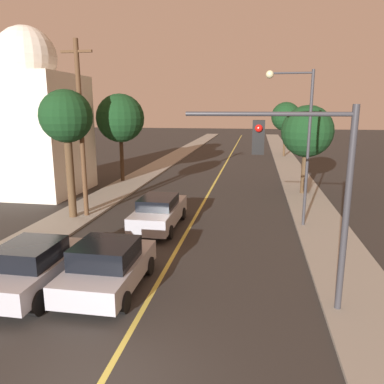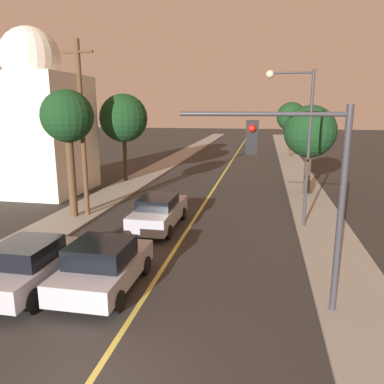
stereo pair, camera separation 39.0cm
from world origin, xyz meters
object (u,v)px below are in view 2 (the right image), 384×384
tree_left_near (124,118)px  tree_right_near (310,132)px  car_outer_lane_front (31,265)px  traffic_signal_mast (302,174)px  utility_pole_left (82,128)px  tree_left_far (67,118)px  car_near_lane_second (159,211)px  streetlamp_right (299,128)px  car_near_lane_front (103,265)px  domed_building_left (36,123)px  tree_right_far (291,117)px

tree_left_near → tree_right_near: (13.38, -2.13, -0.74)m
car_outer_lane_front → traffic_signal_mast: traffic_signal_mast is taller
utility_pole_left → tree_left_far: (-0.56, -0.39, 0.47)m
car_near_lane_second → streetlamp_right: size_ratio=0.67×
tree_left_far → traffic_signal_mast: bearing=-34.3°
car_near_lane_front → domed_building_left: size_ratio=0.38×
car_outer_lane_front → traffic_signal_mast: 8.67m
utility_pole_left → tree_right_near: (11.93, 7.38, -0.53)m
tree_left_near → tree_left_far: 9.94m
car_outer_lane_front → tree_right_far: tree_right_far is taller
car_near_lane_second → domed_building_left: 12.50m
domed_building_left → utility_pole_left: bearing=-40.8°
car_near_lane_second → tree_left_near: 12.72m
tree_left_far → tree_right_far: bearing=65.5°
tree_left_near → car_outer_lane_front: bearing=-78.8°
car_near_lane_second → domed_building_left: bearing=148.6°
car_near_lane_second → domed_building_left: domed_building_left is taller
car_near_lane_front → utility_pole_left: (-4.26, 7.50, 3.88)m
traffic_signal_mast → utility_pole_left: size_ratio=0.64×
streetlamp_right → tree_right_far: (1.38, 26.98, -0.11)m
car_outer_lane_front → tree_right_near: size_ratio=0.74×
streetlamp_right → tree_left_far: (-11.16, -0.57, 0.38)m
tree_right_far → domed_building_left: 28.41m
car_near_lane_front → domed_building_left: domed_building_left is taller
tree_right_near → utility_pole_left: bearing=-148.3°
tree_left_far → domed_building_left: domed_building_left is taller
car_near_lane_second → tree_right_near: 11.92m
car_near_lane_front → traffic_signal_mast: traffic_signal_mast is taller
traffic_signal_mast → car_near_lane_front: bearing=178.4°
traffic_signal_mast → tree_right_near: (1.82, 15.04, 0.20)m
car_near_lane_second → tree_left_near: size_ratio=0.73×
streetlamp_right → car_near_lane_second: bearing=-168.5°
tree_left_near → domed_building_left: size_ratio=0.62×
tree_right_far → domed_building_left: bearing=-129.0°
streetlamp_right → car_near_lane_front: bearing=-129.5°
tree_left_far → tree_right_far: tree_left_far is taller
car_near_lane_front → domed_building_left: 16.62m
utility_pole_left → tree_left_near: bearing=98.7°
car_outer_lane_front → tree_left_near: bearing=101.2°
car_near_lane_second → tree_right_far: tree_right_far is taller
domed_building_left → streetlamp_right: bearing=-16.5°
traffic_signal_mast → streetlamp_right: 7.91m
car_near_lane_front → tree_left_far: tree_left_far is taller
car_near_lane_front → tree_right_far: size_ratio=0.66×
car_near_lane_second → tree_right_near: (7.68, 8.48, 3.34)m
utility_pole_left → car_near_lane_front: bearing=-60.4°
tree_left_far → tree_right_far: 30.28m
tree_left_near → domed_building_left: (-4.44, -4.43, -0.20)m
utility_pole_left → car_near_lane_second: bearing=-14.5°
utility_pole_left → tree_right_near: bearing=31.7°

